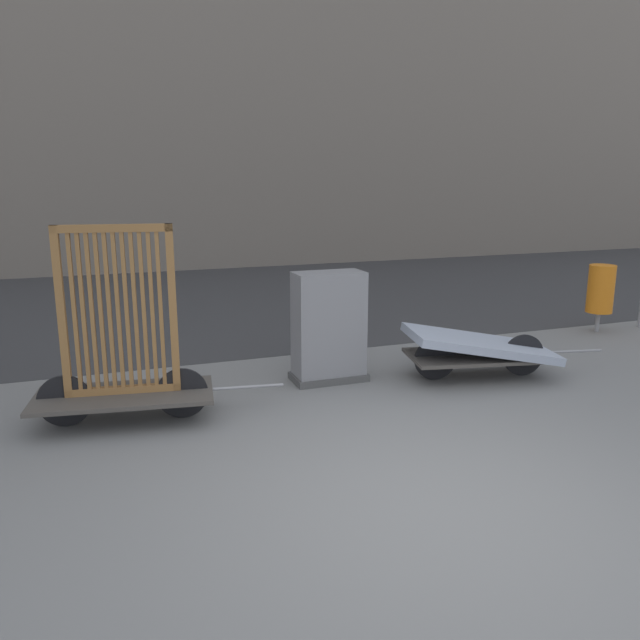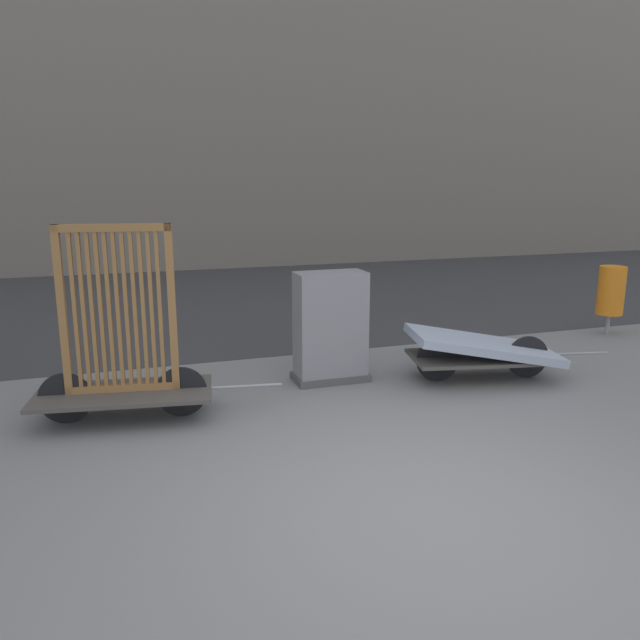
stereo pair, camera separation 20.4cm
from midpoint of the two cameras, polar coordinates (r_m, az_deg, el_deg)
name	(u,v)px [view 2 (the right image)]	position (r m, az deg, el deg)	size (l,w,h in m)	color
ground_plane	(431,513)	(4.65, 11.38, -16.90)	(60.00, 60.00, 0.00)	slate
road_strip	(226,299)	(12.17, -8.09, 1.91)	(56.00, 8.30, 0.01)	#38383A
building_facade	(177,0)	(18.60, -12.63, 26.68)	(48.00, 4.00, 13.65)	slate
bike_cart_with_bedframe	(122,357)	(6.19, -16.75, -3.28)	(2.39, 1.03, 1.88)	#4C4742
bike_cart_with_mattress	(484,349)	(7.47, 15.50, -2.59)	(2.42, 1.17, 0.60)	#4C4742
utility_cabinet	(330,331)	(7.10, 1.78, -0.99)	(0.85, 0.46, 1.26)	#4C4C4C
trash_bin	(611,291)	(10.26, 25.59, 2.43)	(0.38, 0.38, 1.02)	gray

